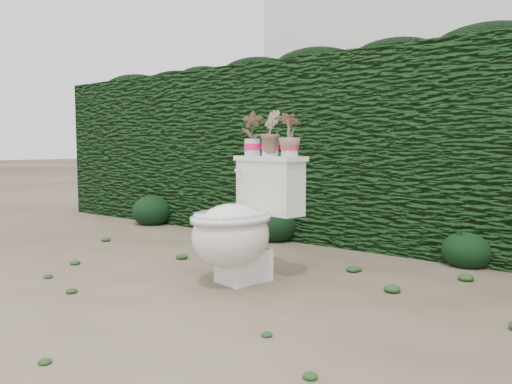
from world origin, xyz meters
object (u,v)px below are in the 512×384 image
Objects in this scene: toilet at (241,225)px; potted_plant_center at (270,134)px; potted_plant_right at (290,136)px; potted_plant_left at (252,135)px.

toilet is 0.61m from potted_plant_center.
potted_plant_center reaches higher than potted_plant_right.
potted_plant_right is (0.34, -0.06, -0.01)m from potted_plant_left.
potted_plant_right is (0.17, -0.03, -0.02)m from potted_plant_center.
potted_plant_center is at bearing -18.27° from potted_plant_right.
potted_plant_center is at bearing 119.45° from potted_plant_left.
toilet is 0.63m from potted_plant_left.
toilet is at bearing 64.42° from potted_plant_left.
potted_plant_center is 1.13× the size of potted_plant_right.
potted_plant_left is at bearing -18.27° from potted_plant_right.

